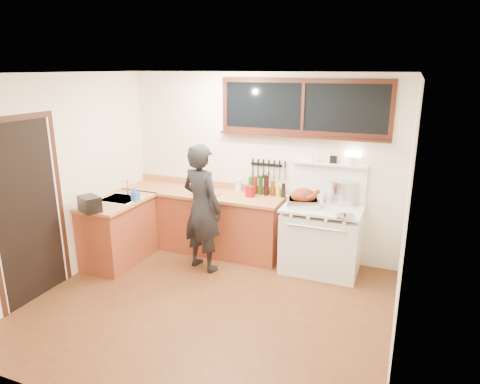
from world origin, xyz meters
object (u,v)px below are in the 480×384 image
at_px(vintage_stove, 321,237).
at_px(roast_turkey, 304,199).
at_px(man, 202,208).
at_px(cutting_board, 207,191).

relative_size(vintage_stove, roast_turkey, 3.33).
xyz_separation_m(man, cutting_board, (-0.16, 0.47, 0.09)).
distance_m(vintage_stove, man, 1.65).
bearing_deg(roast_turkey, vintage_stove, 15.95).
bearing_deg(man, vintage_stove, 19.92).
xyz_separation_m(cutting_board, roast_turkey, (1.41, 0.01, 0.05)).
relative_size(man, cutting_board, 4.28).
height_order(vintage_stove, man, man).
bearing_deg(cutting_board, roast_turkey, 0.23).
bearing_deg(man, cutting_board, 108.65).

